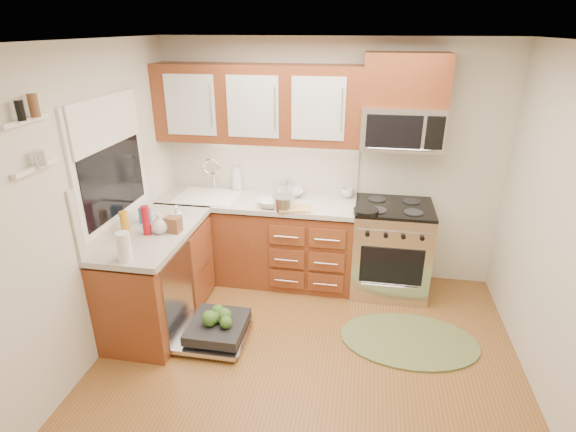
% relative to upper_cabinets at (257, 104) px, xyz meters
% --- Properties ---
extents(floor, '(3.50, 3.50, 0.00)m').
position_rel_upper_cabinets_xyz_m(floor, '(0.73, -1.57, -1.88)').
color(floor, brown).
rests_on(floor, ground).
extents(ceiling, '(3.50, 3.50, 0.00)m').
position_rel_upper_cabinets_xyz_m(ceiling, '(0.73, -1.57, 0.62)').
color(ceiling, white).
rests_on(ceiling, ground).
extents(wall_back, '(3.50, 0.04, 2.50)m').
position_rel_upper_cabinets_xyz_m(wall_back, '(0.73, 0.18, -0.62)').
color(wall_back, beige).
rests_on(wall_back, ground).
extents(wall_left, '(0.04, 3.50, 2.50)m').
position_rel_upper_cabinets_xyz_m(wall_left, '(-1.02, -1.57, -0.62)').
color(wall_left, beige).
rests_on(wall_left, ground).
extents(base_cabinet_back, '(2.05, 0.60, 0.85)m').
position_rel_upper_cabinets_xyz_m(base_cabinet_back, '(0.00, -0.12, -1.45)').
color(base_cabinet_back, maroon).
rests_on(base_cabinet_back, ground).
extents(base_cabinet_left, '(0.60, 1.25, 0.85)m').
position_rel_upper_cabinets_xyz_m(base_cabinet_left, '(-0.72, -1.05, -1.45)').
color(base_cabinet_left, maroon).
rests_on(base_cabinet_left, ground).
extents(countertop_back, '(2.07, 0.64, 0.05)m').
position_rel_upper_cabinets_xyz_m(countertop_back, '(0.00, -0.14, -0.97)').
color(countertop_back, beige).
rests_on(countertop_back, base_cabinet_back).
extents(countertop_left, '(0.64, 1.27, 0.05)m').
position_rel_upper_cabinets_xyz_m(countertop_left, '(-0.71, -1.05, -0.97)').
color(countertop_left, beige).
rests_on(countertop_left, base_cabinet_left).
extents(backsplash_back, '(2.05, 0.02, 0.57)m').
position_rel_upper_cabinets_xyz_m(backsplash_back, '(0.00, 0.16, -0.67)').
color(backsplash_back, silver).
rests_on(backsplash_back, ground).
extents(backsplash_left, '(0.02, 1.25, 0.57)m').
position_rel_upper_cabinets_xyz_m(backsplash_left, '(-1.01, -1.05, -0.67)').
color(backsplash_left, silver).
rests_on(backsplash_left, ground).
extents(upper_cabinets, '(2.05, 0.35, 0.75)m').
position_rel_upper_cabinets_xyz_m(upper_cabinets, '(0.00, 0.00, 0.00)').
color(upper_cabinets, maroon).
rests_on(upper_cabinets, ground).
extents(cabinet_over_mw, '(0.76, 0.35, 0.47)m').
position_rel_upper_cabinets_xyz_m(cabinet_over_mw, '(1.41, 0.00, 0.26)').
color(cabinet_over_mw, maroon).
rests_on(cabinet_over_mw, ground).
extents(range, '(0.76, 0.64, 0.95)m').
position_rel_upper_cabinets_xyz_m(range, '(1.41, -0.15, -1.40)').
color(range, silver).
rests_on(range, ground).
extents(microwave, '(0.76, 0.38, 0.40)m').
position_rel_upper_cabinets_xyz_m(microwave, '(1.41, -0.02, -0.18)').
color(microwave, silver).
rests_on(microwave, ground).
extents(sink, '(0.62, 0.50, 0.26)m').
position_rel_upper_cabinets_xyz_m(sink, '(-0.52, -0.16, -1.07)').
color(sink, white).
rests_on(sink, ground).
extents(dishwasher, '(0.70, 0.60, 0.20)m').
position_rel_upper_cabinets_xyz_m(dishwasher, '(-0.13, -1.27, -1.77)').
color(dishwasher, silver).
rests_on(dishwasher, ground).
extents(window, '(0.03, 1.05, 1.05)m').
position_rel_upper_cabinets_xyz_m(window, '(-1.01, -1.07, -0.32)').
color(window, white).
rests_on(window, ground).
extents(window_blind, '(0.02, 0.96, 0.40)m').
position_rel_upper_cabinets_xyz_m(window_blind, '(-0.98, -1.07, 0.00)').
color(window_blind, white).
rests_on(window_blind, ground).
extents(shelf_upper, '(0.04, 0.40, 0.03)m').
position_rel_upper_cabinets_xyz_m(shelf_upper, '(-0.99, -1.92, 0.17)').
color(shelf_upper, white).
rests_on(shelf_upper, ground).
extents(shelf_lower, '(0.04, 0.40, 0.03)m').
position_rel_upper_cabinets_xyz_m(shelf_lower, '(-0.99, -1.92, -0.12)').
color(shelf_lower, white).
rests_on(shelf_lower, ground).
extents(rug, '(1.43, 1.21, 0.02)m').
position_rel_upper_cabinets_xyz_m(rug, '(1.58, -1.00, -1.86)').
color(rug, olive).
rests_on(rug, ground).
extents(skillet, '(0.28, 0.28, 0.04)m').
position_rel_upper_cabinets_xyz_m(skillet, '(1.12, -0.40, -0.90)').
color(skillet, black).
rests_on(skillet, range).
extents(stock_pot, '(0.22, 0.22, 0.13)m').
position_rel_upper_cabinets_xyz_m(stock_pot, '(0.33, -0.35, -0.88)').
color(stock_pot, silver).
rests_on(stock_pot, countertop_back).
extents(cutting_board, '(0.33, 0.24, 0.02)m').
position_rel_upper_cabinets_xyz_m(cutting_board, '(0.44, -0.35, -0.94)').
color(cutting_board, '#A98A4D').
rests_on(cutting_board, countertop_back).
extents(canister, '(0.11, 0.11, 0.16)m').
position_rel_upper_cabinets_xyz_m(canister, '(0.29, 0.07, -0.87)').
color(canister, silver).
rests_on(canister, countertop_back).
extents(paper_towel_roll, '(0.13, 0.13, 0.23)m').
position_rel_upper_cabinets_xyz_m(paper_towel_roll, '(-0.67, -1.59, -0.83)').
color(paper_towel_roll, white).
rests_on(paper_towel_roll, countertop_left).
extents(mustard_bottle, '(0.09, 0.09, 0.22)m').
position_rel_upper_cabinets_xyz_m(mustard_bottle, '(-0.90, -1.18, -0.84)').
color(mustard_bottle, orange).
rests_on(mustard_bottle, countertop_left).
extents(red_bottle, '(0.09, 0.09, 0.26)m').
position_rel_upper_cabinets_xyz_m(red_bottle, '(-0.73, -1.13, -0.82)').
color(red_bottle, '#AA0E18').
rests_on(red_bottle, countertop_left).
extents(wooden_box, '(0.15, 0.11, 0.14)m').
position_rel_upper_cabinets_xyz_m(wooden_box, '(-0.52, -1.04, -0.88)').
color(wooden_box, brown).
rests_on(wooden_box, countertop_left).
extents(blue_carton, '(0.09, 0.06, 0.15)m').
position_rel_upper_cabinets_xyz_m(blue_carton, '(-0.85, -0.90, -0.88)').
color(blue_carton, '#215D9E').
rests_on(blue_carton, countertop_left).
extents(bowl_a, '(0.32, 0.32, 0.07)m').
position_rel_upper_cabinets_xyz_m(bowl_a, '(0.33, 0.03, -0.92)').
color(bowl_a, '#999999').
rests_on(bowl_a, countertop_back).
extents(bowl_b, '(0.29, 0.29, 0.08)m').
position_rel_upper_cabinets_xyz_m(bowl_b, '(0.18, -0.32, -0.91)').
color(bowl_b, '#999999').
rests_on(bowl_b, countertop_back).
extents(cup, '(0.13, 0.13, 0.10)m').
position_rel_upper_cabinets_xyz_m(cup, '(0.93, 0.07, -0.90)').
color(cup, '#999999').
rests_on(cup, countertop_back).
extents(soap_bottle_a, '(0.15, 0.15, 0.31)m').
position_rel_upper_cabinets_xyz_m(soap_bottle_a, '(-0.27, 0.10, -0.80)').
color(soap_bottle_a, '#999999').
rests_on(soap_bottle_a, countertop_back).
extents(soap_bottle_b, '(0.12, 0.12, 0.20)m').
position_rel_upper_cabinets_xyz_m(soap_bottle_b, '(-0.52, -0.94, -0.85)').
color(soap_bottle_b, '#999999').
rests_on(soap_bottle_b, countertop_left).
extents(soap_bottle_c, '(0.18, 0.18, 0.19)m').
position_rel_upper_cabinets_xyz_m(soap_bottle_c, '(-0.63, -1.08, -0.86)').
color(soap_bottle_c, '#999999').
rests_on(soap_bottle_c, countertop_left).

